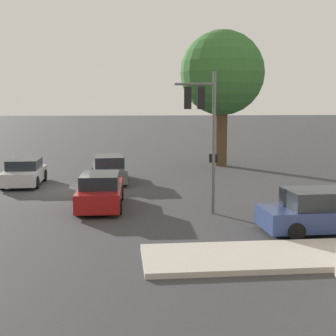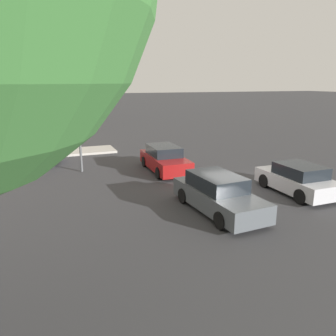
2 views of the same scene
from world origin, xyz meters
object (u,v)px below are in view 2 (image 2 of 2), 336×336
object	(u,v)px
crossing_car_1	(165,159)
crossing_car_0	(218,194)
crossing_car_2	(298,179)
parked_car_0	(23,154)
traffic_signal	(86,104)

from	to	relation	value
crossing_car_1	crossing_car_0	bearing A→B (deg)	-0.21
crossing_car_2	parked_car_0	size ratio (longest dim) A/B	0.92
traffic_signal	crossing_car_1	bearing A→B (deg)	77.88
crossing_car_2	parked_car_0	xyz separation A→B (m)	(10.96, 12.48, 0.03)
crossing_car_2	traffic_signal	bearing A→B (deg)	48.81
crossing_car_0	parked_car_0	size ratio (longest dim) A/B	1.08
crossing_car_1	parked_car_0	bearing A→B (deg)	-119.23
traffic_signal	crossing_car_1	size ratio (longest dim) A/B	1.24
parked_car_0	crossing_car_0	bearing A→B (deg)	121.79
parked_car_0	crossing_car_1	bearing A→B (deg)	146.99
traffic_signal	parked_car_0	bearing A→B (deg)	-122.56
crossing_car_0	parked_car_0	bearing A→B (deg)	-149.48
crossing_car_1	crossing_car_2	bearing A→B (deg)	37.64
crossing_car_0	crossing_car_2	world-z (taller)	crossing_car_0
crossing_car_1	parked_car_0	xyz separation A→B (m)	(4.78, 7.99, -0.01)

